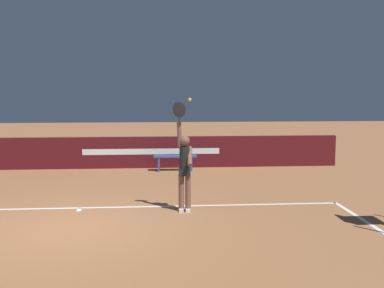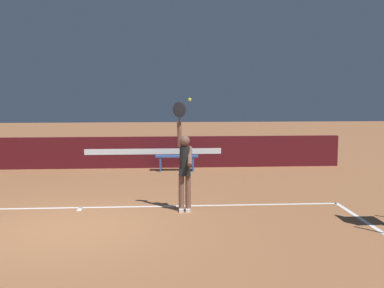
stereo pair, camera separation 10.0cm
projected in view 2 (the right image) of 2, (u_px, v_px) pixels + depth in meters
name	position (u px, v px, depth m)	size (l,w,h in m)	color
ground_plane	(67.00, 228.00, 8.94)	(60.00, 60.00, 0.00)	#9A623C
court_lines	(56.00, 245.00, 7.95)	(11.91, 5.22, 0.00)	white
back_wall	(107.00, 153.00, 15.77)	(15.96, 0.22, 1.06)	#4C1117
tennis_player	(185.00, 166.00, 10.06)	(0.44, 0.45, 2.41)	brown
tennis_ball	(190.00, 100.00, 9.63)	(0.07, 0.07, 0.07)	#C9E52E
courtside_bench_near	(177.00, 159.00, 15.24)	(1.41, 0.41, 0.51)	#324F95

